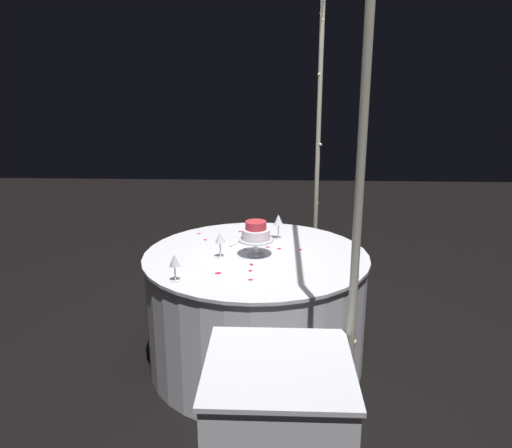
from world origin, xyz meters
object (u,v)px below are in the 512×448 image
at_px(main_table, 256,310).
at_px(wine_glass_2, 175,261).
at_px(tiered_cake, 256,233).
at_px(decorative_arch, 333,124).
at_px(cake_knife, 240,241).
at_px(wine_glass_0, 220,239).
at_px(wine_glass_1, 278,221).

bearing_deg(main_table, wine_glass_2, -43.76).
bearing_deg(main_table, tiered_cake, 6.00).
height_order(decorative_arch, cake_knife, decorative_arch).
distance_m(tiered_cake, wine_glass_0, 0.23).
height_order(decorative_arch, wine_glass_0, decorative_arch).
relative_size(main_table, cake_knife, 5.18).
height_order(decorative_arch, main_table, decorative_arch).
bearing_deg(wine_glass_2, tiered_cake, 135.27).
relative_size(decorative_arch, tiered_cake, 11.07).
distance_m(wine_glass_1, cake_knife, 0.30).
height_order(tiered_cake, wine_glass_0, tiered_cake).
xyz_separation_m(main_table, cake_knife, (-0.25, -0.12, 0.39)).
bearing_deg(cake_knife, tiered_cake, 24.65).
distance_m(wine_glass_0, wine_glass_2, 0.44).
relative_size(tiered_cake, wine_glass_2, 1.40).
xyz_separation_m(main_table, wine_glass_0, (0.06, -0.22, 0.51)).
relative_size(decorative_arch, wine_glass_2, 15.51).
xyz_separation_m(decorative_arch, wine_glass_0, (0.06, -0.67, -0.70)).
distance_m(tiered_cake, wine_glass_2, 0.61).
relative_size(decorative_arch, main_table, 1.72).
bearing_deg(wine_glass_0, tiered_cake, 102.33).
height_order(tiered_cake, wine_glass_1, tiered_cake).
xyz_separation_m(wine_glass_1, wine_glass_2, (0.77, -0.57, -0.02)).
bearing_deg(decorative_arch, wine_glass_0, -84.65).
height_order(main_table, wine_glass_2, wine_glass_2).
bearing_deg(tiered_cake, wine_glass_1, 157.49).
bearing_deg(wine_glass_1, tiered_cake, -22.51).
xyz_separation_m(main_table, wine_glass_2, (0.45, -0.43, 0.50)).
distance_m(wine_glass_0, wine_glass_1, 0.53).
xyz_separation_m(decorative_arch, cake_knife, (-0.25, -0.57, -0.81)).
bearing_deg(wine_glass_2, decorative_arch, 117.00).
relative_size(wine_glass_0, wine_glass_1, 0.95).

